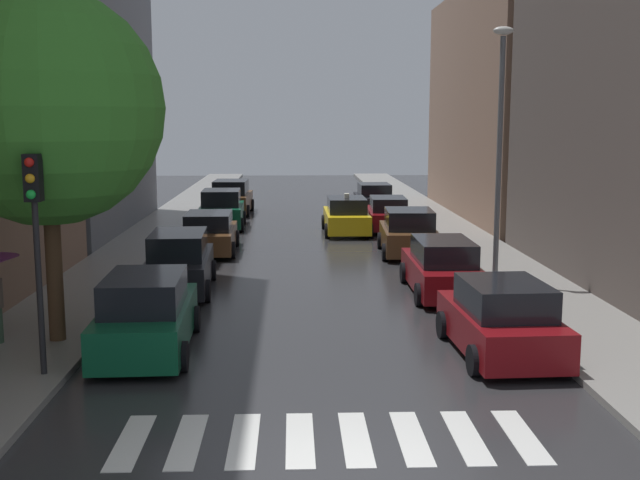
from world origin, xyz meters
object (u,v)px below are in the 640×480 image
at_px(parked_car_left_second, 179,264).
at_px(street_tree_left, 46,108).
at_px(parked_car_left_nearest, 146,316).
at_px(taxi_midroad, 346,216).
at_px(parked_car_right_fourth, 388,214).
at_px(parked_car_right_third, 409,234).
at_px(traffic_light_left_corner, 35,215).
at_px(lamp_post_right, 500,140).
at_px(parked_car_left_third, 209,234).
at_px(parked_car_left_fourth, 222,210).
at_px(parked_car_left_fifth, 231,198).
at_px(parked_car_right_fifth, 374,199).
at_px(parked_car_right_nearest, 501,321).
at_px(parked_car_right_second, 442,268).

xyz_separation_m(parked_car_left_second, street_tree_left, (-1.96, -5.58, 4.49)).
xyz_separation_m(parked_car_left_nearest, taxi_midroad, (5.63, 17.80, -0.05)).
relative_size(parked_car_right_fourth, taxi_midroad, 0.97).
bearing_deg(parked_car_right_third, taxi_midroad, 21.93).
bearing_deg(parked_car_right_fourth, street_tree_left, 153.97).
bearing_deg(traffic_light_left_corner, lamp_post_right, 36.01).
xyz_separation_m(parked_car_left_third, traffic_light_left_corner, (-1.71, -14.80, 2.55)).
xyz_separation_m(parked_car_left_fourth, parked_car_right_fourth, (7.71, -0.89, -0.12)).
bearing_deg(street_tree_left, parked_car_left_second, 70.60).
bearing_deg(parked_car_left_fourth, parked_car_right_fourth, -97.96).
relative_size(parked_car_left_fifth, parked_car_right_fifth, 1.11).
relative_size(parked_car_right_fifth, street_tree_left, 0.52).
relative_size(parked_car_left_fourth, traffic_light_left_corner, 0.96).
xyz_separation_m(parked_car_left_third, parked_car_right_fourth, (7.58, 5.91, -0.01)).
bearing_deg(traffic_light_left_corner, taxi_midroad, 69.64).
distance_m(parked_car_right_fourth, parked_car_right_fifth, 6.66).
height_order(parked_car_left_fourth, taxi_midroad, parked_car_left_fourth).
distance_m(parked_car_left_second, parked_car_left_fifth, 19.06).
height_order(parked_car_left_fourth, parked_car_left_fifth, parked_car_left_fifth).
bearing_deg(lamp_post_right, parked_car_right_third, 105.90).
xyz_separation_m(parked_car_left_second, lamp_post_right, (9.47, -0.02, 3.64)).
bearing_deg(parked_car_left_fifth, parked_car_left_second, -178.58).
bearing_deg(parked_car_left_third, parked_car_right_nearest, -151.21).
bearing_deg(street_tree_left, parked_car_right_nearest, -6.15).
relative_size(parked_car_left_nearest, parked_car_right_second, 0.99).
xyz_separation_m(parked_car_left_fifth, parked_car_right_fourth, (7.68, -6.36, -0.12)).
height_order(parked_car_left_third, street_tree_left, street_tree_left).
distance_m(parked_car_right_third, lamp_post_right, 7.29).
relative_size(parked_car_right_nearest, parked_car_right_fourth, 0.98).
height_order(parked_car_right_second, taxi_midroad, taxi_midroad).
height_order(parked_car_left_fifth, lamp_post_right, lamp_post_right).
distance_m(parked_car_left_fourth, taxi_midroad, 6.03).
xyz_separation_m(parked_car_left_nearest, lamp_post_right, (9.32, 6.10, 3.66)).
xyz_separation_m(parked_car_left_third, parked_car_right_third, (7.56, -0.74, 0.07)).
bearing_deg(parked_car_right_nearest, parked_car_right_second, -0.94).
relative_size(parked_car_left_third, parked_car_right_third, 1.04).
height_order(parked_car_left_third, parked_car_right_nearest, parked_car_right_nearest).
height_order(parked_car_right_third, street_tree_left, street_tree_left).
height_order(parked_car_left_second, taxi_midroad, taxi_midroad).
distance_m(parked_car_left_third, parked_car_right_fifth, 14.70).
height_order(parked_car_left_fifth, parked_car_right_nearest, parked_car_left_fifth).
relative_size(parked_car_left_third, parked_car_left_fifth, 0.98).
distance_m(parked_car_left_nearest, parked_car_right_third, 14.34).
distance_m(street_tree_left, lamp_post_right, 12.74).
height_order(parked_car_left_third, parked_car_right_third, parked_car_right_third).
relative_size(parked_car_left_nearest, parked_car_right_fifth, 1.14).
xyz_separation_m(parked_car_right_nearest, lamp_post_right, (1.58, 6.62, 3.70)).
relative_size(parked_car_right_third, taxi_midroad, 0.96).
xyz_separation_m(parked_car_right_second, parked_car_right_fourth, (0.02, 13.31, -0.05)).
distance_m(parked_car_left_third, taxi_midroad, 7.44).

